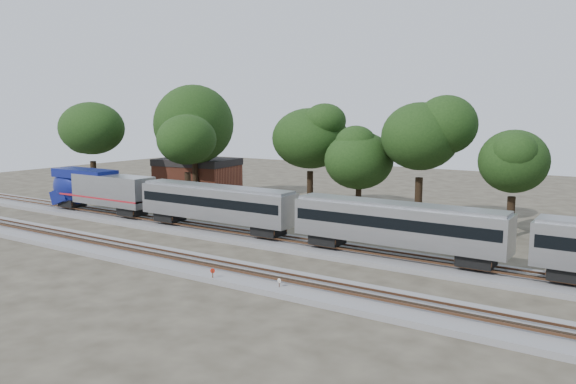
% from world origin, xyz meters
% --- Properties ---
extents(ground, '(160.00, 160.00, 0.00)m').
position_xyz_m(ground, '(0.00, 0.00, 0.00)').
color(ground, '#383328').
rests_on(ground, ground).
extents(track_far, '(160.00, 5.00, 0.73)m').
position_xyz_m(track_far, '(0.00, 6.00, 0.21)').
color(track_far, slate).
rests_on(track_far, ground).
extents(track_near, '(160.00, 5.00, 0.73)m').
position_xyz_m(track_near, '(0.00, -4.00, 0.21)').
color(track_near, slate).
rests_on(track_near, ground).
extents(switch_stand_red, '(0.33, 0.15, 1.09)m').
position_xyz_m(switch_stand_red, '(2.88, -6.28, 0.69)').
color(switch_stand_red, '#512D19').
rests_on(switch_stand_red, ground).
extents(switch_stand_white, '(0.31, 0.10, 0.98)m').
position_xyz_m(switch_stand_white, '(7.94, -5.39, 0.63)').
color(switch_stand_white, '#512D19').
rests_on(switch_stand_white, ground).
extents(switch_lever, '(0.55, 0.41, 0.30)m').
position_xyz_m(switch_lever, '(6.46, -5.22, 0.15)').
color(switch_lever, '#512D19').
rests_on(switch_lever, ground).
extents(brick_building, '(11.84, 9.10, 5.24)m').
position_xyz_m(brick_building, '(-27.03, 25.03, 2.64)').
color(brick_building, brown).
rests_on(brick_building, ground).
extents(tree_0, '(9.86, 9.86, 13.90)m').
position_xyz_m(tree_0, '(-36.24, 14.15, 9.69)').
color(tree_0, black).
rests_on(tree_0, ground).
extents(tree_1, '(10.43, 10.43, 14.70)m').
position_xyz_m(tree_1, '(-24.06, 21.32, 10.25)').
color(tree_1, black).
rests_on(tree_1, ground).
extents(tree_2, '(8.76, 8.76, 12.36)m').
position_xyz_m(tree_2, '(-19.09, 14.60, 8.61)').
color(tree_2, black).
rests_on(tree_2, ground).
extents(tree_3, '(8.88, 8.88, 12.52)m').
position_xyz_m(tree_3, '(-7.07, 23.50, 8.72)').
color(tree_3, black).
rests_on(tree_3, ground).
extents(tree_4, '(6.72, 6.72, 9.48)m').
position_xyz_m(tree_4, '(0.83, 20.92, 6.59)').
color(tree_4, black).
rests_on(tree_4, ground).
extents(tree_5, '(9.57, 9.57, 13.49)m').
position_xyz_m(tree_5, '(7.57, 21.57, 9.40)').
color(tree_5, black).
rests_on(tree_5, ground).
extents(tree_6, '(7.44, 7.44, 10.50)m').
position_xyz_m(tree_6, '(17.13, 20.65, 7.30)').
color(tree_6, black).
rests_on(tree_6, ground).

